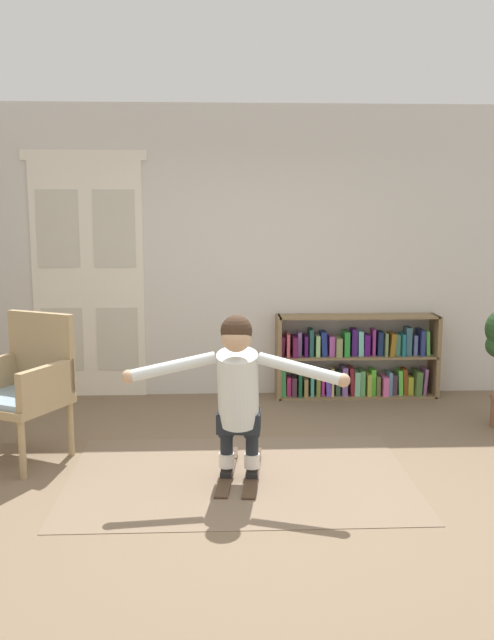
{
  "coord_description": "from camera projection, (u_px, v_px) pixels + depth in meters",
  "views": [
    {
      "loc": [
        -0.3,
        -4.33,
        1.88
      ],
      "look_at": [
        -0.08,
        0.79,
        1.05
      ],
      "focal_mm": 38.51,
      "sensor_mm": 36.0,
      "label": 1
    }
  ],
  "objects": [
    {
      "name": "rug",
      "position": [
        239.0,
        477.0,
        4.86
      ],
      "size": [
        2.41,
        1.66,
        0.01
      ],
      "primitive_type": "cube",
      "color": "#796551",
      "rests_on": "ground"
    },
    {
      "name": "back_wall",
      "position": [
        247.0,
        252.0,
        6.91
      ],
      "size": [
        6.0,
        0.1,
        2.9
      ],
      "primitive_type": "cube",
      "color": "beige",
      "rests_on": "ground"
    },
    {
      "name": "double_door",
      "position": [
        88.0,
        275.0,
        6.82
      ],
      "size": [
        1.22,
        0.05,
        2.45
      ],
      "color": "silver",
      "rests_on": "ground"
    },
    {
      "name": "wicker_chair",
      "position": [
        25.0,
        384.0,
        5.16
      ],
      "size": [
        0.81,
        0.81,
        1.1
      ],
      "color": "tan",
      "rests_on": "ground"
    },
    {
      "name": "ground_plane",
      "position": [
        264.0,
        494.0,
        4.58
      ],
      "size": [
        7.2,
        7.2,
        0.0
      ],
      "primitive_type": "plane",
      "color": "#745F48"
    },
    {
      "name": "person_skier",
      "position": [
        238.0,
        386.0,
        4.63
      ],
      "size": [
        1.48,
        0.59,
        1.12
      ],
      "color": "white",
      "rests_on": "skis_pair"
    },
    {
      "name": "bookshelf",
      "position": [
        355.0,
        362.0,
        6.93
      ],
      "size": [
        1.63,
        0.3,
        0.83
      ],
      "color": "olive",
      "rests_on": "ground"
    },
    {
      "name": "skis_pair",
      "position": [
        240.0,
        472.0,
        4.89
      ],
      "size": [
        0.36,
        0.83,
        0.07
      ],
      "color": "#4D3726",
      "rests_on": "rug"
    }
  ]
}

